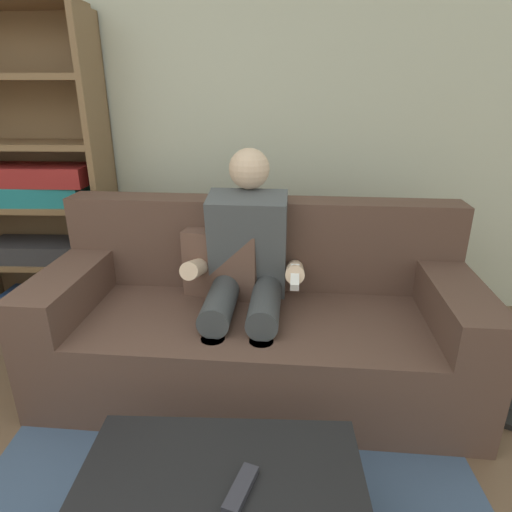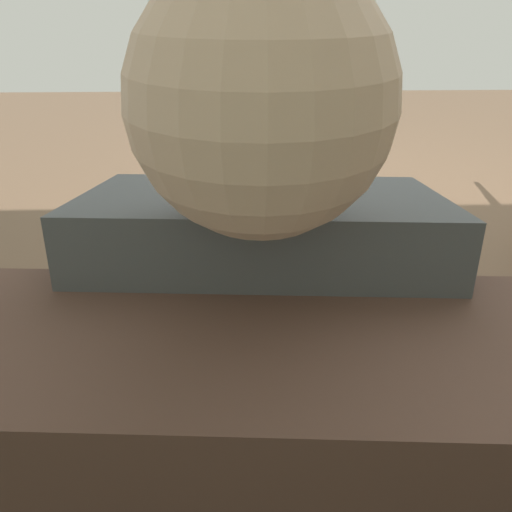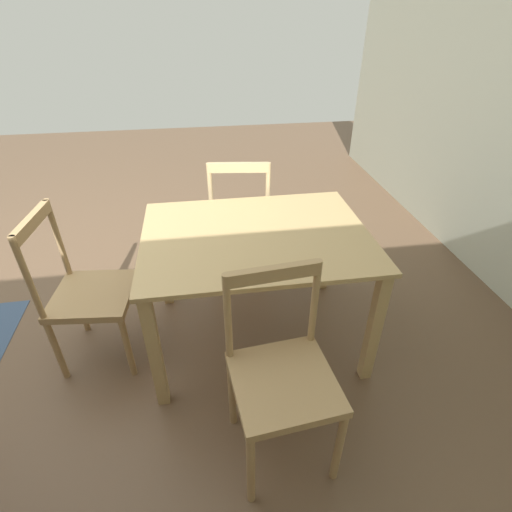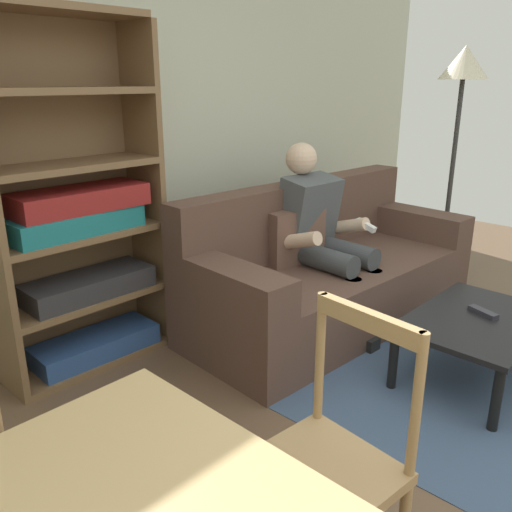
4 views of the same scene
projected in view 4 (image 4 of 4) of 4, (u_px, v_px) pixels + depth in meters
The scene contains 9 objects.
wall_back at pixel (111, 131), 3.23m from camera, with size 6.91×0.12×2.59m, color beige.
couch at pixel (326, 273), 3.64m from camera, with size 2.19×1.01×0.92m.
person_lounging at pixel (321, 234), 3.53m from camera, with size 0.61×0.87×1.20m.
coffee_table at pixel (478, 325), 2.90m from camera, with size 0.89×0.62×0.36m.
tv_remote at pixel (483, 312), 2.93m from camera, with size 0.05×0.17×0.02m, color #2D2D38.
bookshelf at pixel (76, 227), 2.94m from camera, with size 0.97×0.36×1.94m.
dining_chair_facing_couch at pixel (327, 466), 1.66m from camera, with size 0.46×0.46×0.93m.
area_rug at pixel (470, 376), 2.99m from camera, with size 2.00×1.40×0.01m, color #3D5170.
floor_lamp at pixel (462, 86), 3.95m from camera, with size 0.36×0.36×1.84m.
Camera 4 is at (-1.80, -0.24, 1.59)m, focal length 37.25 mm.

